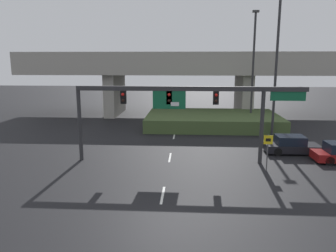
{
  "coord_description": "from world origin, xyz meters",
  "views": [
    {
      "loc": [
        1.36,
        -13.55,
        7.35
      ],
      "look_at": [
        0.0,
        8.17,
        2.95
      ],
      "focal_mm": 35.0,
      "sensor_mm": 36.0,
      "label": 1
    }
  ],
  "objects_px": {
    "highway_light_pole_near": "(277,54)",
    "highway_light_pole_far": "(253,66)",
    "speed_limit_sign": "(268,147)",
    "parked_sedan_near_right": "(291,145)",
    "signal_gantry": "(184,101)"
  },
  "relations": [
    {
      "from": "highway_light_pole_near",
      "to": "highway_light_pole_far",
      "type": "height_order",
      "value": "highway_light_pole_near"
    },
    {
      "from": "signal_gantry",
      "to": "speed_limit_sign",
      "type": "distance_m",
      "value": 6.56
    },
    {
      "from": "speed_limit_sign",
      "to": "parked_sedan_near_right",
      "type": "xyz_separation_m",
      "value": [
        2.95,
        4.44,
        -0.97
      ]
    },
    {
      "from": "parked_sedan_near_right",
      "to": "highway_light_pole_near",
      "type": "bearing_deg",
      "value": 91.47
    },
    {
      "from": "signal_gantry",
      "to": "speed_limit_sign",
      "type": "height_order",
      "value": "signal_gantry"
    },
    {
      "from": "speed_limit_sign",
      "to": "parked_sedan_near_right",
      "type": "relative_size",
      "value": 0.59
    },
    {
      "from": "signal_gantry",
      "to": "highway_light_pole_near",
      "type": "xyz_separation_m",
      "value": [
        8.44,
        8.35,
        3.38
      ]
    },
    {
      "from": "highway_light_pole_near",
      "to": "highway_light_pole_far",
      "type": "distance_m",
      "value": 6.4
    },
    {
      "from": "signal_gantry",
      "to": "highway_light_pole_far",
      "type": "relative_size",
      "value": 1.29
    },
    {
      "from": "speed_limit_sign",
      "to": "highway_light_pole_far",
      "type": "bearing_deg",
      "value": 83.45
    },
    {
      "from": "speed_limit_sign",
      "to": "parked_sedan_near_right",
      "type": "bearing_deg",
      "value": 56.47
    },
    {
      "from": "speed_limit_sign",
      "to": "highway_light_pole_near",
      "type": "distance_m",
      "value": 12.15
    },
    {
      "from": "signal_gantry",
      "to": "highway_light_pole_near",
      "type": "bearing_deg",
      "value": 44.7
    },
    {
      "from": "highway_light_pole_near",
      "to": "highway_light_pole_far",
      "type": "bearing_deg",
      "value": 98.53
    },
    {
      "from": "highway_light_pole_far",
      "to": "parked_sedan_near_right",
      "type": "bearing_deg",
      "value": -84.76
    }
  ]
}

